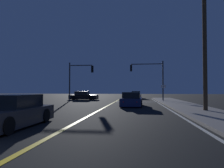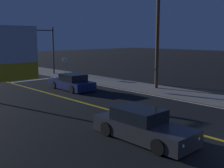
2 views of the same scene
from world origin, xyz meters
name	(u,v)px [view 2 (image 2 of 2)]	position (x,y,z in m)	size (l,w,h in m)	color
sidewalk_right	(145,88)	(7.20, 12.58, 0.07)	(3.20, 45.28, 0.15)	gray
lane_line_center	(78,101)	(0.00, 12.58, 0.01)	(0.20, 42.76, 0.01)	gold
lane_line_edge_right	(131,91)	(5.35, 12.58, 0.01)	(0.16, 42.76, 0.01)	silver
stop_bar	(36,80)	(2.80, 23.65, 0.01)	(5.60, 0.50, 0.01)	silver
car_following_oncoming_navy	(72,83)	(2.34, 16.58, 0.58)	(2.08, 4.64, 1.34)	navy
car_distant_tail_charcoal	(142,126)	(-2.33, 4.76, 0.58)	(1.87, 4.74, 1.34)	#2D2D33
traffic_signal_near_right	(40,43)	(4.71, 25.95, 3.75)	(4.60, 0.28, 5.56)	#38383D
utility_pole_right	(158,25)	(7.50, 11.64, 5.37)	(1.70, 0.29, 10.31)	#4C3823
street_sign_corner	(65,64)	(6.10, 23.15, 1.52)	(0.56, 0.14, 2.24)	slate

